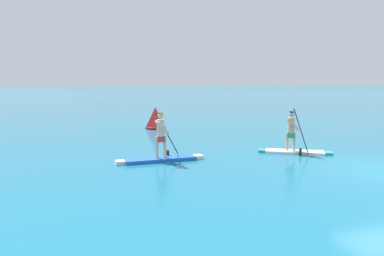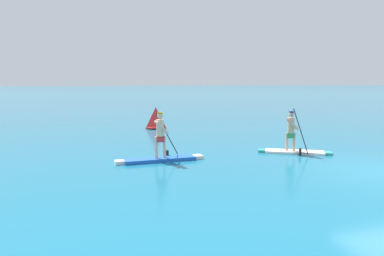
% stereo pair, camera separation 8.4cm
% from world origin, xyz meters
% --- Properties ---
extents(paddleboarder_near_left, '(3.20, 0.90, 1.77)m').
position_xyz_m(paddleboarder_near_left, '(-6.61, 3.53, 0.36)').
color(paddleboarder_near_left, blue).
rests_on(paddleboarder_near_left, ground).
extents(paddleboarder_mid_center, '(2.69, 1.72, 1.86)m').
position_xyz_m(paddleboarder_mid_center, '(-1.26, 3.54, 0.38)').
color(paddleboarder_mid_center, white).
rests_on(paddleboarder_mid_center, ground).
extents(race_marker_buoy, '(1.12, 1.12, 1.30)m').
position_xyz_m(race_marker_buoy, '(-5.17, 12.55, 0.58)').
color(race_marker_buoy, red).
rests_on(race_marker_buoy, ground).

